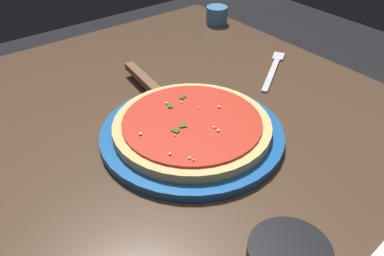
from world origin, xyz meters
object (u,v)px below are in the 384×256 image
at_px(serving_plate, 192,134).
at_px(pizza, 192,126).
at_px(fork, 274,69).
at_px(cup_small_sauce, 217,15).
at_px(pizza_server, 150,88).

relative_size(serving_plate, pizza, 1.17).
distance_m(serving_plate, fork, 0.30).
xyz_separation_m(serving_plate, cup_small_sauce, (-0.36, 0.37, 0.02)).
bearing_deg(pizza, cup_small_sauce, 134.71).
bearing_deg(serving_plate, fork, 106.34).
distance_m(pizza_server, fork, 0.28).
bearing_deg(fork, pizza, -73.66).
height_order(pizza, pizza_server, pizza).
xyz_separation_m(pizza_server, cup_small_sauce, (-0.21, 0.35, 0.00)).
relative_size(cup_small_sauce, fork, 0.34).
bearing_deg(pizza, serving_plate, 60.89).
height_order(pizza_server, fork, pizza_server).
xyz_separation_m(pizza, cup_small_sauce, (-0.36, 0.37, -0.00)).
distance_m(pizza, fork, 0.30).
distance_m(cup_small_sauce, fork, 0.29).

